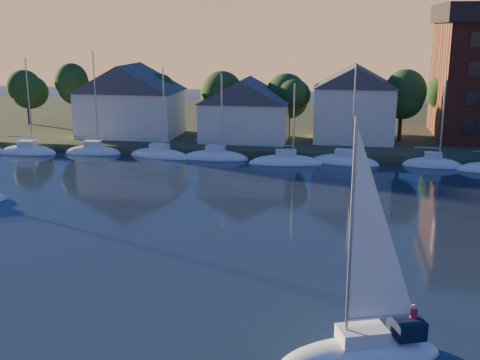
% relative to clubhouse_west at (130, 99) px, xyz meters
% --- Properties ---
extents(shoreline_land, '(160.00, 50.00, 2.00)m').
position_rel_clubhouse_west_xyz_m(shoreline_land, '(22.00, 17.00, -5.93)').
color(shoreline_land, '#313720').
rests_on(shoreline_land, ground).
extents(wooden_dock, '(120.00, 3.00, 1.00)m').
position_rel_clubhouse_west_xyz_m(wooden_dock, '(22.00, -6.00, -5.93)').
color(wooden_dock, brown).
rests_on(wooden_dock, ground).
extents(clubhouse_west, '(13.65, 9.45, 9.64)m').
position_rel_clubhouse_west_xyz_m(clubhouse_west, '(0.00, 0.00, 0.00)').
color(clubhouse_west, silver).
rests_on(clubhouse_west, shoreline_land).
extents(clubhouse_centre, '(11.55, 8.40, 8.08)m').
position_rel_clubhouse_west_xyz_m(clubhouse_centre, '(16.00, -1.00, -0.80)').
color(clubhouse_centre, silver).
rests_on(clubhouse_centre, shoreline_land).
extents(clubhouse_east, '(10.50, 8.40, 9.80)m').
position_rel_clubhouse_west_xyz_m(clubhouse_east, '(30.00, 1.00, 0.07)').
color(clubhouse_east, silver).
rests_on(clubhouse_east, shoreline_land).
extents(tree_line, '(93.40, 5.40, 8.90)m').
position_rel_clubhouse_west_xyz_m(tree_line, '(24.00, 5.00, 1.24)').
color(tree_line, '#3C251B').
rests_on(tree_line, shoreline_land).
extents(moored_fleet, '(71.50, 2.40, 12.05)m').
position_rel_clubhouse_west_xyz_m(moored_fleet, '(14.00, -9.00, -5.83)').
color(moored_fleet, white).
rests_on(moored_fleet, ground).
extents(hero_sailboat, '(8.50, 5.29, 12.85)m').
position_rel_clubhouse_west_xyz_m(hero_sailboat, '(30.13, -51.58, -5.38)').
color(hero_sailboat, white).
rests_on(hero_sailboat, ground).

